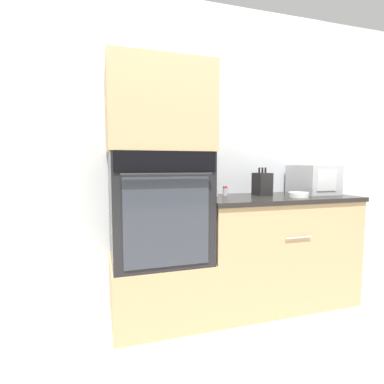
% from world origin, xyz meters
% --- Properties ---
extents(ground_plane, '(12.00, 12.00, 0.00)m').
position_xyz_m(ground_plane, '(0.00, 0.00, 0.00)').
color(ground_plane, beige).
extents(wall_back, '(8.00, 0.05, 2.50)m').
position_xyz_m(wall_back, '(0.00, 0.63, 1.25)').
color(wall_back, silver).
rests_on(wall_back, ground_plane).
extents(oven_cabinet_base, '(0.70, 0.60, 0.46)m').
position_xyz_m(oven_cabinet_base, '(-0.35, 0.30, 0.23)').
color(oven_cabinet_base, tan).
rests_on(oven_cabinet_base, ground_plane).
extents(wall_oven, '(0.68, 0.64, 0.78)m').
position_xyz_m(wall_oven, '(-0.35, 0.30, 0.85)').
color(wall_oven, black).
rests_on(wall_oven, oven_cabinet_base).
extents(oven_cabinet_upper, '(0.70, 0.60, 0.60)m').
position_xyz_m(oven_cabinet_upper, '(-0.35, 0.30, 1.54)').
color(oven_cabinet_upper, tan).
rests_on(oven_cabinet_upper, wall_oven).
extents(counter_unit, '(1.28, 0.63, 0.90)m').
position_xyz_m(counter_unit, '(0.63, 0.30, 0.45)').
color(counter_unit, tan).
rests_on(counter_unit, ground_plane).
extents(microwave, '(0.31, 0.38, 0.25)m').
position_xyz_m(microwave, '(1.06, 0.38, 1.02)').
color(microwave, '#B2B5BA').
rests_on(microwave, counter_unit).
extents(knife_block, '(0.12, 0.15, 0.23)m').
position_xyz_m(knife_block, '(0.55, 0.38, 0.99)').
color(knife_block, black).
rests_on(knife_block, counter_unit).
extents(bowl, '(0.16, 0.16, 0.04)m').
position_xyz_m(bowl, '(0.75, 0.16, 0.92)').
color(bowl, white).
rests_on(bowl, counter_unit).
extents(condiment_jar_near, '(0.05, 0.05, 0.06)m').
position_xyz_m(condiment_jar_near, '(0.14, 0.43, 0.93)').
color(condiment_jar_near, silver).
rests_on(condiment_jar_near, counter_unit).
extents(condiment_jar_mid, '(0.05, 0.05, 0.08)m').
position_xyz_m(condiment_jar_mid, '(0.57, 0.50, 0.94)').
color(condiment_jar_mid, silver).
rests_on(condiment_jar_mid, counter_unit).
extents(condiment_jar_far, '(0.04, 0.04, 0.08)m').
position_xyz_m(condiment_jar_far, '(0.24, 0.44, 0.94)').
color(condiment_jar_far, silver).
rests_on(condiment_jar_far, counter_unit).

